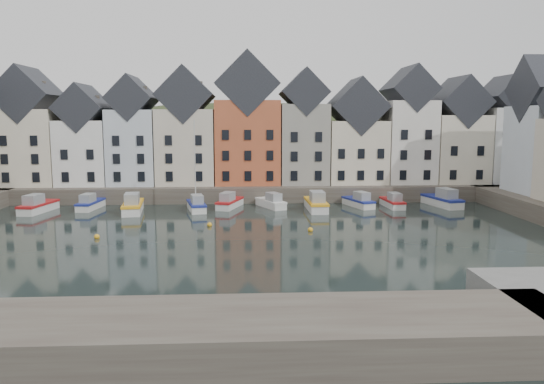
{
  "coord_description": "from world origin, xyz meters",
  "views": [
    {
      "loc": [
        -0.41,
        -45.41,
        11.01
      ],
      "look_at": [
        2.3,
        6.0,
        3.77
      ],
      "focal_mm": 35.0,
      "sensor_mm": 36.0,
      "label": 1
    }
  ],
  "objects": [
    {
      "name": "ground",
      "position": [
        0.0,
        0.0,
        0.0
      ],
      "size": [
        260.0,
        260.0,
        0.0
      ],
      "primitive_type": "plane",
      "color": "black",
      "rests_on": "ground"
    },
    {
      "name": "far_quay",
      "position": [
        0.0,
        30.0,
        1.0
      ],
      "size": [
        90.0,
        16.0,
        2.0
      ],
      "primitive_type": "cube",
      "color": "#463C35",
      "rests_on": "ground"
    },
    {
      "name": "near_wall",
      "position": [
        -10.0,
        -22.0,
        1.0
      ],
      "size": [
        50.0,
        6.0,
        2.0
      ],
      "primitive_type": "cube",
      "color": "#463C35",
      "rests_on": "ground"
    },
    {
      "name": "hillside",
      "position": [
        0.02,
        56.0,
        -17.96
      ],
      "size": [
        153.6,
        70.4,
        64.0
      ],
      "color": "#29341A",
      "rests_on": "ground"
    },
    {
      "name": "far_terrace",
      "position": [
        3.21,
        28.0,
        8.88
      ],
      "size": [
        72.37,
        8.16,
        17.78
      ],
      "color": "#EFE4C8",
      "rests_on": "far_quay"
    },
    {
      "name": "mooring_buoys",
      "position": [
        -4.0,
        5.33,
        0.15
      ],
      "size": [
        20.5,
        5.5,
        0.5
      ],
      "color": "gold",
      "rests_on": "ground"
    },
    {
      "name": "boat_a",
      "position": [
        -24.64,
        17.13,
        0.72
      ],
      "size": [
        2.98,
        6.54,
        2.42
      ],
      "rotation": [
        0.0,
        0.0,
        -0.17
      ],
      "color": "silver",
      "rests_on": "ground"
    },
    {
      "name": "boat_b",
      "position": [
        -19.13,
        19.04,
        0.64
      ],
      "size": [
        2.31,
        5.74,
        2.14
      ],
      "rotation": [
        0.0,
        0.0,
        -0.11
      ],
      "color": "silver",
      "rests_on": "ground"
    },
    {
      "name": "boat_c",
      "position": [
        -13.46,
        16.39,
        0.78
      ],
      "size": [
        2.92,
        7.01,
        2.61
      ],
      "rotation": [
        0.0,
        0.0,
        0.12
      ],
      "color": "silver",
      "rests_on": "ground"
    },
    {
      "name": "boat_d",
      "position": [
        -6.13,
        17.26,
        0.71
      ],
      "size": [
        2.92,
        5.97,
        10.94
      ],
      "rotation": [
        0.0,
        0.0,
        0.21
      ],
      "color": "silver",
      "rests_on": "ground"
    },
    {
      "name": "boat_e",
      "position": [
        -2.28,
        19.09,
        0.66
      ],
      "size": [
        3.48,
        6.05,
        2.22
      ],
      "rotation": [
        0.0,
        0.0,
        -0.31
      ],
      "color": "silver",
      "rests_on": "ground"
    },
    {
      "name": "boat_f",
      "position": [
        2.9,
        18.98,
        0.63
      ],
      "size": [
        3.81,
        5.69,
        2.1
      ],
      "rotation": [
        0.0,
        0.0,
        0.42
      ],
      "color": "silver",
      "rests_on": "ground"
    },
    {
      "name": "boat_g",
      "position": [
        8.17,
        16.83,
        0.78
      ],
      "size": [
        2.23,
        6.86,
        2.62
      ],
      "rotation": [
        0.0,
        0.0,
        0.02
      ],
      "color": "silver",
      "rests_on": "ground"
    },
    {
      "name": "boat_h",
      "position": [
        13.82,
        18.99,
        0.64
      ],
      "size": [
        3.35,
        5.86,
        2.15
      ],
      "rotation": [
        0.0,
        0.0,
        0.31
      ],
      "color": "silver",
      "rests_on": "ground"
    },
    {
      "name": "boat_i",
      "position": [
        17.92,
        18.39,
        0.62
      ],
      "size": [
        1.98,
        5.53,
        2.09
      ],
      "rotation": [
        0.0,
        0.0,
        0.05
      ],
      "color": "silver",
      "rests_on": "ground"
    },
    {
      "name": "boat_j",
      "position": [
        24.36,
        18.78,
        0.77
      ],
      "size": [
        3.48,
        7.02,
        2.59
      ],
      "rotation": [
        0.0,
        0.0,
        0.22
      ],
      "color": "silver",
      "rests_on": "ground"
    }
  ]
}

